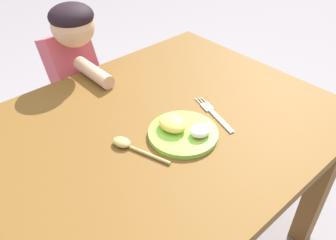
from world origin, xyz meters
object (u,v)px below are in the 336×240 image
at_px(spoon, 127,145).
at_px(person, 78,98).
at_px(plate, 183,131).
at_px(fork, 214,114).

distance_m(spoon, person, 0.63).
xyz_separation_m(plate, fork, (0.15, 0.00, -0.01)).
bearing_deg(plate, fork, 1.44).
bearing_deg(person, spoon, 76.33).
distance_m(plate, spoon, 0.17).
distance_m(fork, person, 0.69).
xyz_separation_m(fork, spoon, (-0.31, 0.06, 0.01)).
xyz_separation_m(plate, person, (-0.02, 0.65, -0.20)).
bearing_deg(fork, person, 31.05).
bearing_deg(fork, plate, 107.84).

